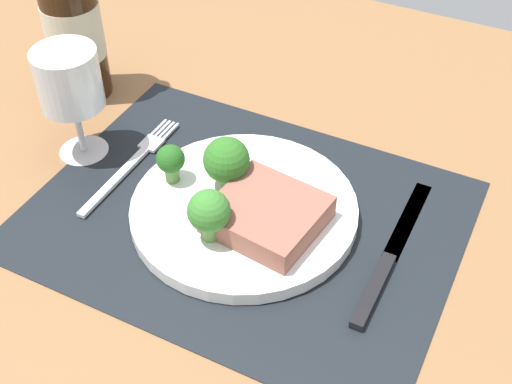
# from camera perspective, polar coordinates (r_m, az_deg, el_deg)

# --- Properties ---
(ground_plane) EXTENTS (1.40, 1.10, 0.03)m
(ground_plane) POSITION_cam_1_polar(r_m,az_deg,el_deg) (0.77, -0.99, -2.91)
(ground_plane) COLOR brown
(placemat) EXTENTS (0.47, 0.36, 0.00)m
(placemat) POSITION_cam_1_polar(r_m,az_deg,el_deg) (0.76, -1.00, -2.04)
(placemat) COLOR black
(placemat) RESTS_ON ground_plane
(plate) EXTENTS (0.25, 0.25, 0.02)m
(plate) POSITION_cam_1_polar(r_m,az_deg,el_deg) (0.75, -1.01, -1.52)
(plate) COLOR white
(plate) RESTS_ON placemat
(steak) EXTENTS (0.12, 0.12, 0.03)m
(steak) POSITION_cam_1_polar(r_m,az_deg,el_deg) (0.71, 0.94, -1.88)
(steak) COLOR #8C5647
(steak) RESTS_ON plate
(broccoli_near_fork) EXTENTS (0.04, 0.04, 0.06)m
(broccoli_near_fork) POSITION_cam_1_polar(r_m,az_deg,el_deg) (0.69, -3.96, -1.70)
(broccoli_near_fork) COLOR #5B8942
(broccoli_near_fork) RESTS_ON plate
(broccoli_back_left) EXTENTS (0.05, 0.05, 0.06)m
(broccoli_back_left) POSITION_cam_1_polar(r_m,az_deg,el_deg) (0.74, -2.50, 2.67)
(broccoli_back_left) COLOR #5B8942
(broccoli_back_left) RESTS_ON plate
(broccoli_center) EXTENTS (0.03, 0.03, 0.05)m
(broccoli_center) POSITION_cam_1_polar(r_m,az_deg,el_deg) (0.76, -7.24, 2.55)
(broccoli_center) COLOR #5B8942
(broccoli_center) RESTS_ON plate
(fork) EXTENTS (0.02, 0.19, 0.01)m
(fork) POSITION_cam_1_polar(r_m,az_deg,el_deg) (0.83, -10.42, 2.33)
(fork) COLOR silver
(fork) RESTS_ON placemat
(knife) EXTENTS (0.02, 0.23, 0.01)m
(knife) POSITION_cam_1_polar(r_m,az_deg,el_deg) (0.72, 10.99, -5.65)
(knife) COLOR black
(knife) RESTS_ON placemat
(wine_bottle) EXTENTS (0.07, 0.07, 0.31)m
(wine_bottle) POSITION_cam_1_polar(r_m,az_deg,el_deg) (0.92, -15.23, 13.90)
(wine_bottle) COLOR #331E0F
(wine_bottle) RESTS_ON ground_plane
(wine_glass) EXTENTS (0.07, 0.07, 0.14)m
(wine_glass) POSITION_cam_1_polar(r_m,az_deg,el_deg) (0.81, -15.38, 8.69)
(wine_glass) COLOR silver
(wine_glass) RESTS_ON ground_plane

